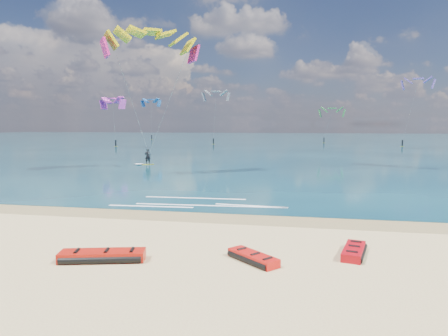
# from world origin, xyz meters

# --- Properties ---
(ground) EXTENTS (320.00, 320.00, 0.00)m
(ground) POSITION_xyz_m (0.00, 40.00, 0.00)
(ground) COLOR tan
(ground) RESTS_ON ground
(wet_sand_strip) EXTENTS (320.00, 2.40, 0.01)m
(wet_sand_strip) POSITION_xyz_m (0.00, 3.00, 0.00)
(wet_sand_strip) COLOR olive
(wet_sand_strip) RESTS_ON ground
(sea) EXTENTS (320.00, 200.00, 0.04)m
(sea) POSITION_xyz_m (0.00, 104.00, 0.02)
(sea) COLOR #0A2C3A
(sea) RESTS_ON ground
(packed_kite_left) EXTENTS (3.45, 1.95, 0.43)m
(packed_kite_left) POSITION_xyz_m (1.71, -4.28, 0.00)
(packed_kite_left) COLOR #BA1509
(packed_kite_left) RESTS_ON ground
(packed_kite_mid) EXTENTS (2.36, 2.25, 0.35)m
(packed_kite_mid) POSITION_xyz_m (7.12, -3.37, 0.00)
(packed_kite_mid) COLOR red
(packed_kite_mid) RESTS_ON ground
(packed_kite_right) EXTENTS (1.52, 2.45, 0.37)m
(packed_kite_right) POSITION_xyz_m (10.80, -1.97, 0.00)
(packed_kite_right) COLOR #BA0711
(packed_kite_right) RESTS_ON ground
(kitesurfer_main) EXTENTS (11.70, 11.90, 15.82)m
(kitesurfer_main) POSITION_xyz_m (-7.43, 24.34, 8.03)
(kitesurfer_main) COLOR yellow
(kitesurfer_main) RESTS_ON sea
(shoreline_foam) EXTENTS (10.75, 3.61, 0.01)m
(shoreline_foam) POSITION_xyz_m (2.78, 6.36, 0.05)
(shoreline_foam) COLOR white
(shoreline_foam) RESTS_ON ground
(distant_kites) EXTENTS (83.90, 41.64, 14.28)m
(distant_kites) POSITION_xyz_m (3.01, 76.74, 5.93)
(distant_kites) COLOR #338D3E
(distant_kites) RESTS_ON ground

